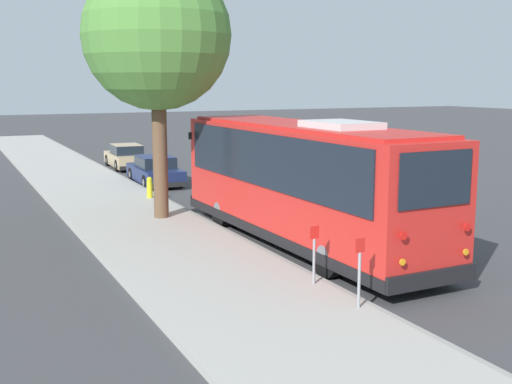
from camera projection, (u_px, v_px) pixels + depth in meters
name	position (u px, v px, depth m)	size (l,w,h in m)	color
ground_plane	(283.00, 234.00, 19.34)	(160.00, 160.00, 0.00)	#3D3D3F
sidewalk_slab	(168.00, 245.00, 17.77)	(80.00, 4.02, 0.15)	#A3A099
curb_strip	(236.00, 237.00, 18.67)	(80.00, 0.14, 0.15)	gray
shuttle_bus	(301.00, 177.00, 17.85)	(10.89, 2.82, 3.58)	red
parked_sedan_navy	(155.00, 171.00, 28.80)	(4.28, 1.86, 1.29)	#19234C
parked_sedan_tan	(126.00, 157.00, 34.33)	(4.23, 1.82, 1.27)	tan
street_tree	(156.00, 26.00, 20.22)	(4.72, 4.72, 8.92)	brown
sign_post_near	(359.00, 272.00, 12.50)	(0.06, 0.22, 1.40)	gray
sign_post_far	(314.00, 254.00, 14.02)	(0.06, 0.22, 1.30)	gray
fire_hydrant	(150.00, 187.00, 24.62)	(0.22, 0.22, 0.81)	gold
lane_stripe_mid	(436.00, 241.00, 18.54)	(2.40, 0.14, 0.01)	silver
lane_stripe_ahead	(326.00, 206.00, 23.86)	(2.40, 0.14, 0.01)	silver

